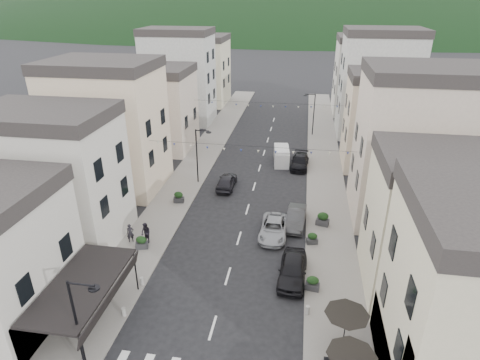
# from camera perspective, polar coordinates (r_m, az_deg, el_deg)

# --- Properties ---
(sidewalk_left) EXTENTS (4.00, 76.00, 0.12)m
(sidewalk_left) POSITION_cam_1_polar(r_m,az_deg,el_deg) (49.12, -5.79, 2.78)
(sidewalk_left) COLOR slate
(sidewalk_left) RESTS_ON ground
(sidewalk_right) EXTENTS (4.00, 76.00, 0.12)m
(sidewalk_right) POSITION_cam_1_polar(r_m,az_deg,el_deg) (47.71, 11.93, 1.65)
(sidewalk_right) COLOR slate
(sidewalk_right) RESTS_ON ground
(hill_backdrop) EXTENTS (640.00, 360.00, 70.00)m
(hill_backdrop) POSITION_cam_1_polar(r_m,az_deg,el_deg) (312.46, 8.89, 21.37)
(hill_backdrop) COLOR black
(hill_backdrop) RESTS_ON ground
(boutique_awning) EXTENTS (3.77, 7.50, 3.28)m
(boutique_awning) POSITION_cam_1_polar(r_m,az_deg,el_deg) (25.75, -21.07, -13.83)
(boutique_awning) COLOR black
(boutique_awning) RESTS_ON ground
(buildings_row_left) EXTENTS (10.20, 54.16, 14.00)m
(buildings_row_left) POSITION_cam_1_polar(r_m,az_deg,el_deg) (54.60, -11.81, 11.35)
(buildings_row_left) COLOR beige
(buildings_row_left) RESTS_ON ground
(buildings_row_right) EXTENTS (10.20, 54.16, 14.50)m
(buildings_row_right) POSITION_cam_1_polar(r_m,az_deg,el_deg) (50.97, 20.38, 9.59)
(buildings_row_right) COLOR beige
(buildings_row_right) RESTS_ON ground
(cafe_terrace) EXTENTS (2.50, 8.10, 2.53)m
(cafe_terrace) POSITION_cam_1_polar(r_m,az_deg,el_deg) (22.09, 15.51, -23.38)
(cafe_terrace) COLOR black
(cafe_terrace) RESTS_ON ground
(streetlamp_left_near) EXTENTS (1.70, 0.56, 6.00)m
(streetlamp_left_near) POSITION_cam_1_polar(r_m,az_deg,el_deg) (22.83, -21.74, -17.79)
(streetlamp_left_near) COLOR black
(streetlamp_left_near) RESTS_ON ground
(streetlamp_left_far) EXTENTS (1.70, 0.56, 6.00)m
(streetlamp_left_far) POSITION_cam_1_polar(r_m,az_deg,el_deg) (41.99, -5.82, 4.18)
(streetlamp_left_far) COLOR black
(streetlamp_left_far) RESTS_ON ground
(streetlamp_right_far) EXTENTS (1.70, 0.56, 6.00)m
(streetlamp_right_far) POSITION_cam_1_polar(r_m,az_deg,el_deg) (57.83, 10.21, 9.76)
(streetlamp_right_far) COLOR black
(streetlamp_right_far) RESTS_ON ground
(bollards) EXTENTS (11.66, 10.26, 0.60)m
(bollards) POSITION_cam_1_polar(r_m,az_deg,el_deg) (25.53, -4.20, -20.34)
(bollards) COLOR gray
(bollards) RESTS_ON ground
(bunting_near) EXTENTS (19.00, 0.28, 0.62)m
(bunting_near) POSITION_cam_1_polar(r_m,az_deg,el_deg) (36.54, 1.36, 4.34)
(bunting_near) COLOR black
(bunting_near) RESTS_ON ground
(bunting_far) EXTENTS (19.00, 0.28, 0.62)m
(bunting_far) POSITION_cam_1_polar(r_m,az_deg,el_deg) (51.72, 3.84, 10.53)
(bunting_far) COLOR black
(bunting_far) RESTS_ON ground
(parked_car_a) EXTENTS (2.13, 4.83, 1.62)m
(parked_car_a) POSITION_cam_1_polar(r_m,az_deg,el_deg) (29.30, 7.50, -12.52)
(parked_car_a) COLOR black
(parked_car_a) RESTS_ON ground
(parked_car_b) EXTENTS (1.83, 4.51, 1.45)m
(parked_car_b) POSITION_cam_1_polar(r_m,az_deg,el_deg) (35.55, 7.98, -5.34)
(parked_car_b) COLOR #303033
(parked_car_b) RESTS_ON ground
(parked_car_c) EXTENTS (2.32, 4.88, 1.34)m
(parked_car_c) POSITION_cam_1_polar(r_m,az_deg,el_deg) (33.95, 4.81, -6.87)
(parked_car_c) COLOR #93959B
(parked_car_c) RESTS_ON ground
(parked_car_d) EXTENTS (2.25, 4.82, 1.36)m
(parked_car_d) POSITION_cam_1_polar(r_m,az_deg,el_deg) (47.39, 8.50, 2.58)
(parked_car_d) COLOR black
(parked_car_d) RESTS_ON ground
(parked_car_e) EXTENTS (1.74, 4.29, 1.46)m
(parked_car_e) POSITION_cam_1_polar(r_m,az_deg,el_deg) (41.86, -1.92, -0.19)
(parked_car_e) COLOR black
(parked_car_e) RESTS_ON ground
(delivery_van) EXTENTS (2.11, 4.41, 2.04)m
(delivery_van) POSITION_cam_1_polar(r_m,az_deg,el_deg) (48.22, 5.92, 3.54)
(delivery_van) COLOR silver
(delivery_van) RESTS_ON ground
(pedestrian_a) EXTENTS (0.69, 0.62, 1.59)m
(pedestrian_a) POSITION_cam_1_polar(r_m,az_deg,el_deg) (33.96, -15.33, -7.29)
(pedestrian_a) COLOR black
(pedestrian_a) RESTS_ON sidewalk_left
(pedestrian_b) EXTENTS (1.08, 1.01, 1.78)m
(pedestrian_b) POSITION_cam_1_polar(r_m,az_deg,el_deg) (33.46, -13.24, -7.36)
(pedestrian_b) COLOR black
(pedestrian_b) RESTS_ON sidewalk_left
(planter_la) EXTENTS (1.09, 0.80, 1.09)m
(planter_la) POSITION_cam_1_polar(r_m,az_deg,el_deg) (33.06, -13.83, -8.61)
(planter_la) COLOR #313234
(planter_la) RESTS_ON sidewalk_left
(planter_lb) EXTENTS (1.05, 0.66, 1.11)m
(planter_lb) POSITION_cam_1_polar(r_m,az_deg,el_deg) (39.24, -8.72, -2.42)
(planter_lb) COLOR #2B2B2D
(planter_lb) RESTS_ON sidewalk_left
(planter_ra) EXTENTS (1.02, 0.65, 1.06)m
(planter_ra) POSITION_cam_1_polar(r_m,az_deg,el_deg) (28.62, 10.27, -14.23)
(planter_ra) COLOR #2E2D30
(planter_ra) RESTS_ON sidewalk_right
(planter_rb) EXTENTS (0.98, 0.69, 0.99)m
(planter_rb) POSITION_cam_1_polar(r_m,az_deg,el_deg) (33.19, 10.24, -8.18)
(planter_rb) COLOR #2E2F31
(planter_rb) RESTS_ON sidewalk_right
(planter_rc) EXTENTS (1.21, 0.86, 1.23)m
(planter_rc) POSITION_cam_1_polar(r_m,az_deg,el_deg) (35.80, 11.69, -5.45)
(planter_rc) COLOR #303032
(planter_rc) RESTS_ON sidewalk_right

